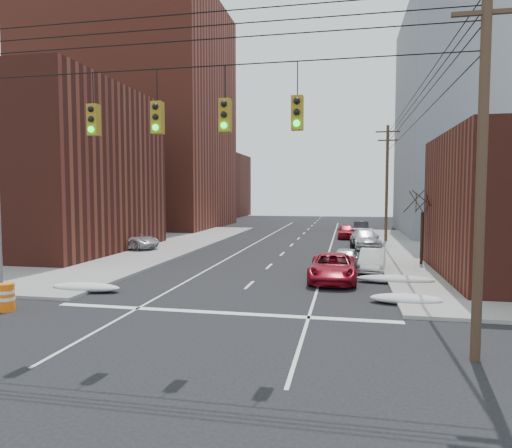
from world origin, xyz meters
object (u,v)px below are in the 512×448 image
at_px(parked_car_b, 372,260).
at_px(parked_car_d, 365,239).
at_px(lot_car_a, 119,241).
at_px(construction_barrel, 6,297).
at_px(parked_car_c, 365,240).
at_px(lot_car_b, 130,240).
at_px(lot_car_c, 7,246).
at_px(parked_car_f, 361,228).
at_px(lot_car_d, 110,236).
at_px(parked_car_a, 345,259).
at_px(red_pickup, 333,267).
at_px(parked_car_e, 346,231).

bearing_deg(parked_car_b, parked_car_d, 96.35).
bearing_deg(lot_car_a, construction_barrel, -156.40).
bearing_deg(parked_car_c, lot_car_b, -158.92).
bearing_deg(lot_car_c, parked_car_d, -80.18).
bearing_deg(construction_barrel, lot_car_c, 129.85).
distance_m(parked_car_f, lot_car_d, 26.58).
height_order(lot_car_b, lot_car_d, lot_car_b).
bearing_deg(parked_car_d, parked_car_a, -103.29).
height_order(red_pickup, lot_car_b, lot_car_b).
distance_m(parked_car_d, parked_car_e, 8.33).
bearing_deg(red_pickup, parked_car_d, 81.61).
bearing_deg(parked_car_e, lot_car_b, -142.71).
bearing_deg(lot_car_d, lot_car_a, -146.72).
xyz_separation_m(parked_car_c, lot_car_b, (-18.95, -5.60, 0.19)).
height_order(parked_car_e, lot_car_d, lot_car_d).
height_order(parked_car_f, lot_car_d, parked_car_f).
height_order(parked_car_b, parked_car_c, parked_car_c).
relative_size(lot_car_b, lot_car_c, 1.08).
height_order(lot_car_c, lot_car_d, lot_car_c).
xyz_separation_m(parked_car_a, parked_car_b, (1.60, 0.00, -0.02)).
distance_m(parked_car_b, parked_car_f, 23.75).
xyz_separation_m(parked_car_d, construction_barrel, (-14.90, -23.87, -0.22)).
bearing_deg(parked_car_d, parked_car_b, -95.44).
relative_size(lot_car_a, lot_car_d, 1.05).
bearing_deg(lot_car_c, lot_car_a, -64.00).
xyz_separation_m(parked_car_d, lot_car_a, (-19.66, -5.65, 0.03)).
relative_size(lot_car_c, construction_barrel, 4.27).
relative_size(red_pickup, construction_barrel, 4.81).
distance_m(red_pickup, construction_barrel, 15.42).
height_order(parked_car_c, parked_car_d, parked_car_d).
height_order(red_pickup, parked_car_e, red_pickup).
distance_m(parked_car_d, lot_car_a, 20.46).
xyz_separation_m(parked_car_b, parked_car_f, (0.00, 23.75, 0.08)).
height_order(parked_car_d, lot_car_b, parked_car_d).
distance_m(lot_car_a, lot_car_d, 4.51).
bearing_deg(lot_car_a, parked_car_e, -43.63).
height_order(red_pickup, parked_car_f, parked_car_f).
height_order(parked_car_c, lot_car_b, lot_car_b).
relative_size(red_pickup, lot_car_a, 1.32).
bearing_deg(lot_car_b, red_pickup, -108.11).
distance_m(red_pickup, lot_car_d, 24.02).
distance_m(parked_car_c, parked_car_d, 0.33).
height_order(red_pickup, parked_car_c, red_pickup).
distance_m(parked_car_b, parked_car_d, 11.59).
bearing_deg(parked_car_e, parked_car_a, -90.51).
distance_m(red_pickup, parked_car_b, 4.14).
relative_size(parked_car_f, construction_barrel, 4.12).
xyz_separation_m(parked_car_c, parked_car_d, (0.00, -0.31, 0.11)).
distance_m(red_pickup, parked_car_c, 15.55).
distance_m(parked_car_f, construction_barrel, 38.98).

